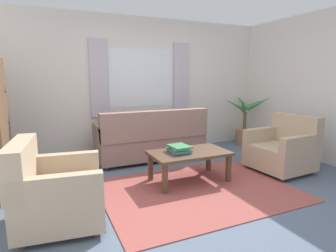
{
  "coord_description": "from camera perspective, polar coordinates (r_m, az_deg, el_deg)",
  "views": [
    {
      "loc": [
        -1.78,
        -2.98,
        1.48
      ],
      "look_at": [
        -0.12,
        0.7,
        0.76
      ],
      "focal_mm": 29.64,
      "sensor_mm": 36.0,
      "label": 1
    }
  ],
  "objects": [
    {
      "name": "potted_plant",
      "position": [
        6.31,
        15.58,
        0.19
      ],
      "size": [
        0.95,
        1.12,
        1.14
      ],
      "color": "#9E6B4C",
      "rests_on": "ground_plane"
    },
    {
      "name": "area_rug",
      "position": [
        3.77,
        6.16,
        -12.99
      ],
      "size": [
        2.45,
        1.84,
        0.01
      ],
      "primitive_type": "cube",
      "color": "#9E4C47",
      "rests_on": "ground_plane"
    },
    {
      "name": "armchair_right",
      "position": [
        4.76,
        22.54,
        -4.37
      ],
      "size": [
        0.87,
        0.89,
        0.88
      ],
      "rotation": [
        0.0,
        0.0,
        -1.51
      ],
      "color": "tan",
      "rests_on": "ground_plane"
    },
    {
      "name": "window_with_curtains",
      "position": [
        5.45,
        -5.34,
        9.74
      ],
      "size": [
        1.98,
        0.07,
        1.4
      ],
      "color": "white"
    },
    {
      "name": "ground_plane",
      "position": [
        3.77,
        6.16,
        -13.08
      ],
      "size": [
        6.24,
        6.24,
        0.0
      ],
      "primitive_type": "plane",
      "color": "slate"
    },
    {
      "name": "armchair_left",
      "position": [
        3.05,
        -22.48,
        -12.35
      ],
      "size": [
        0.92,
        0.93,
        0.88
      ],
      "rotation": [
        0.0,
        0.0,
        1.45
      ],
      "color": "tan",
      "rests_on": "ground_plane"
    },
    {
      "name": "wall_back",
      "position": [
        5.53,
        -5.6,
        8.19
      ],
      "size": [
        5.32,
        0.12,
        2.6
      ],
      "primitive_type": "cube",
      "color": "silver",
      "rests_on": "ground_plane"
    },
    {
      "name": "couch",
      "position": [
        4.98,
        -3.51,
        -2.82
      ],
      "size": [
        1.9,
        0.82,
        0.92
      ],
      "rotation": [
        0.0,
        0.0,
        3.14
      ],
      "color": "gray",
      "rests_on": "ground_plane"
    },
    {
      "name": "coffee_table",
      "position": [
        3.94,
        4.39,
        -6.09
      ],
      "size": [
        1.1,
        0.64,
        0.44
      ],
      "color": "brown",
      "rests_on": "ground_plane"
    },
    {
      "name": "book_stack_on_table",
      "position": [
        3.87,
        2.28,
        -4.75
      ],
      "size": [
        0.28,
        0.34,
        0.1
      ],
      "color": "#335199",
      "rests_on": "coffee_table"
    }
  ]
}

